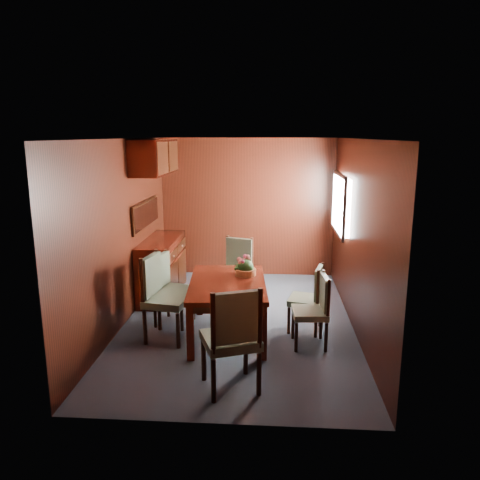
# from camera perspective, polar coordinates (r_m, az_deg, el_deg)

# --- Properties ---
(ground) EXTENTS (4.50, 4.50, 0.00)m
(ground) POSITION_cam_1_polar(r_m,az_deg,el_deg) (6.34, -0.22, -10.00)
(ground) COLOR #373E4B
(ground) RESTS_ON ground
(room_shell) EXTENTS (3.06, 4.52, 2.41)m
(room_shell) POSITION_cam_1_polar(r_m,az_deg,el_deg) (6.24, -0.97, 5.19)
(room_shell) COLOR black
(room_shell) RESTS_ON ground
(sideboard) EXTENTS (0.48, 1.40, 0.90)m
(sideboard) POSITION_cam_1_polar(r_m,az_deg,el_deg) (7.31, -9.47, -3.32)
(sideboard) COLOR #350D06
(sideboard) RESTS_ON ground
(dining_table) EXTENTS (1.04, 1.54, 0.69)m
(dining_table) POSITION_cam_1_polar(r_m,az_deg,el_deg) (5.78, -1.53, -6.01)
(dining_table) COLOR #350D06
(dining_table) RESTS_ON ground
(chair_left_near) EXTENTS (0.56, 0.58, 1.06)m
(chair_left_near) POSITION_cam_1_polar(r_m,az_deg,el_deg) (5.76, -9.61, -6.30)
(chair_left_near) COLOR black
(chair_left_near) RESTS_ON ground
(chair_left_far) EXTENTS (0.52, 0.54, 0.95)m
(chair_left_far) POSITION_cam_1_polar(r_m,az_deg,el_deg) (6.22, -8.66, -5.41)
(chair_left_far) COLOR black
(chair_left_far) RESTS_ON ground
(chair_right_near) EXTENTS (0.42, 0.44, 0.88)m
(chair_right_near) POSITION_cam_1_polar(r_m,az_deg,el_deg) (5.59, 9.20, -7.99)
(chair_right_near) COLOR black
(chair_right_near) RESTS_ON ground
(chair_right_far) EXTENTS (0.48, 0.49, 0.87)m
(chair_right_far) POSITION_cam_1_polar(r_m,az_deg,el_deg) (5.98, 8.62, -6.63)
(chair_right_far) COLOR black
(chair_right_far) RESTS_ON ground
(chair_head) EXTENTS (0.65, 0.64, 1.08)m
(chair_head) POSITION_cam_1_polar(r_m,az_deg,el_deg) (4.52, -0.89, -11.40)
(chair_head) COLOR black
(chair_head) RESTS_ON ground
(chair_foot) EXTENTS (0.58, 0.56, 0.96)m
(chair_foot) POSITION_cam_1_polar(r_m,az_deg,el_deg) (6.97, -0.44, -3.22)
(chair_foot) COLOR black
(chair_foot) RESTS_ON ground
(flower_centerpiece) EXTENTS (0.29, 0.29, 0.29)m
(flower_centerpiece) POSITION_cam_1_polar(r_m,az_deg,el_deg) (5.97, 0.69, -3.03)
(flower_centerpiece) COLOR #C8703D
(flower_centerpiece) RESTS_ON dining_table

